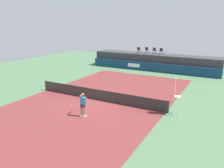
% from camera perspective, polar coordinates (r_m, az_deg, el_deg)
% --- Properties ---
extents(ground_plane, '(48.00, 48.00, 0.00)m').
position_cam_1_polar(ground_plane, '(22.11, 0.57, -1.79)').
color(ground_plane, '#4C704C').
extents(court_inner, '(12.00, 22.00, 0.00)m').
position_cam_1_polar(court_inner, '(19.65, -3.58, -4.06)').
color(court_inner, maroon).
rests_on(court_inner, ground).
extents(sponsor_wall, '(18.00, 0.22, 1.20)m').
position_cam_1_polar(sponsor_wall, '(31.34, 9.70, 4.28)').
color(sponsor_wall, navy).
rests_on(sponsor_wall, ground).
extents(spectator_platform, '(18.00, 2.80, 2.20)m').
position_cam_1_polar(spectator_platform, '(32.93, 10.80, 5.65)').
color(spectator_platform, '#38383D').
rests_on(spectator_platform, ground).
extents(spectator_chair_far_left, '(0.46, 0.46, 0.89)m').
position_cam_1_polar(spectator_chair_far_left, '(33.20, 6.88, 8.67)').
color(spectator_chair_far_left, '#1E232D').
rests_on(spectator_chair_far_left, spectator_platform).
extents(spectator_chair_left, '(0.47, 0.47, 0.89)m').
position_cam_1_polar(spectator_chair_left, '(33.24, 8.92, 8.60)').
color(spectator_chair_left, '#1E232D').
rests_on(spectator_chair_left, spectator_platform).
extents(spectator_chair_center, '(0.46, 0.46, 0.89)m').
position_cam_1_polar(spectator_chair_center, '(32.90, 10.82, 8.45)').
color(spectator_chair_center, '#1E232D').
rests_on(spectator_chair_center, spectator_platform).
extents(spectator_chair_right, '(0.48, 0.48, 0.89)m').
position_cam_1_polar(spectator_chair_right, '(32.48, 12.52, 8.27)').
color(spectator_chair_right, '#1E232D').
rests_on(spectator_chair_right, spectator_platform).
extents(umpire_chair, '(0.52, 0.52, 2.76)m').
position_cam_1_polar(umpire_chair, '(16.69, 16.08, -2.49)').
color(umpire_chair, white).
rests_on(umpire_chair, ground).
extents(tennis_net, '(12.40, 0.02, 0.95)m').
position_cam_1_polar(tennis_net, '(19.50, -3.60, -2.75)').
color(tennis_net, '#2D2D2D').
rests_on(tennis_net, ground).
extents(net_post_near, '(0.10, 0.10, 1.00)m').
position_cam_1_polar(net_post_near, '(23.28, -16.62, -0.28)').
color(net_post_near, '#4C4C51').
rests_on(net_post_near, ground).
extents(net_post_far, '(0.10, 0.10, 1.00)m').
position_cam_1_polar(net_post_far, '(17.16, 14.28, -5.71)').
color(net_post_far, '#4C4C51').
rests_on(net_post_far, ground).
extents(tennis_player, '(0.85, 1.12, 1.77)m').
position_cam_1_polar(tennis_player, '(16.07, -7.39, -5.05)').
color(tennis_player, white).
rests_on(tennis_player, court_inner).
extents(tennis_ball, '(0.07, 0.07, 0.07)m').
position_cam_1_polar(tennis_ball, '(18.43, -10.36, -5.51)').
color(tennis_ball, '#D8EA33').
rests_on(tennis_ball, court_inner).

